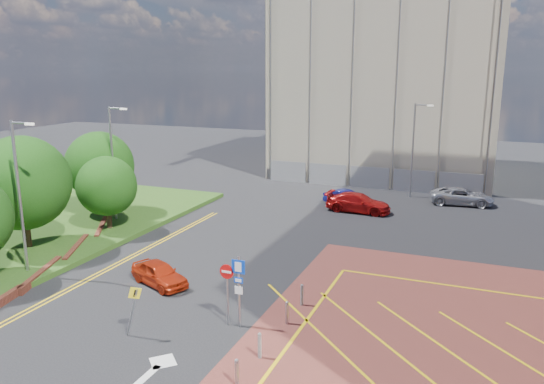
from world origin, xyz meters
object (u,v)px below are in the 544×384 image
Objects in this scene: car_silver_back at (462,196)px; tree_c at (107,186)px; warning_sign at (133,305)px; car_blue_back at (346,198)px; car_red_left at (159,273)px; lamp_back at (414,147)px; sign_cluster at (234,284)px; lamp_left_far at (113,159)px; lamp_left_near at (20,191)px; tree_b at (22,183)px; tree_d at (100,166)px; car_red_back at (358,203)px.

tree_c is at bearing 121.52° from car_silver_back.
warning_sign is 24.53m from car_blue_back.
car_red_left is at bearing 143.63° from car_silver_back.
car_silver_back is (21.77, 16.83, -2.51)m from tree_c.
lamp_back is 5.69m from car_silver_back.
lamp_left_far is at bearing 143.18° from sign_cluster.
tree_c is 0.61× the size of lamp_left_near.
lamp_left_near is (3.08, -3.00, 0.42)m from tree_b.
lamp_left_far is 27.40m from car_silver_back.
lamp_left_far is at bearing 70.61° from car_red_left.
car_blue_back is at bearing 31.58° from tree_d.
lamp_back is 1.62× the size of car_silver_back.
tree_b reaches higher than car_red_left.
lamp_left_near reaches higher than sign_cluster.
lamp_left_near is at bearing 175.44° from sign_cluster.
lamp_left_far is 3.56× the size of warning_sign.
warning_sign is at bearing 172.57° from car_red_back.
car_silver_back is (22.69, 14.83, -3.97)m from lamp_left_far.
car_blue_back is (12.05, 20.92, -4.04)m from lamp_left_near.
tree_d reaches higher than warning_sign.
tree_c is 10.77m from car_red_left.
warning_sign is (9.33, -3.45, -3.23)m from lamp_left_near.
car_silver_back is at bearing 33.17° from lamp_left_far.
sign_cluster reaches higher than warning_sign.
sign_cluster is 27.08m from car_silver_back.
car_silver_back is at bearing 29.17° from tree_d.
tree_c is at bearing 130.95° from car_red_back.
tree_b is 0.84× the size of lamp_left_near.
tree_c reaches higher than car_silver_back.
car_blue_back is at bearing 44.53° from tree_c.
lamp_back is (18.50, 16.00, -0.30)m from lamp_left_far.
car_blue_back is at bearing 108.18° from car_silver_back.
warning_sign is at bearing -103.69° from lamp_back.
car_blue_back is (13.13, 12.92, -2.57)m from tree_c.
lamp_back is 2.22× the size of car_red_left.
tree_c is 2.18× the size of warning_sign.
car_red_back is (6.20, 17.85, 0.11)m from car_red_left.
car_blue_back is at bearing 49.82° from tree_b.
tree_d is 19.64m from car_red_back.
car_blue_back is 0.76× the size of car_red_back.
tree_c is 15.57m from warning_sign.
lamp_back is at bearing 82.03° from sign_cluster.
car_red_back is (-3.13, -6.56, -3.64)m from lamp_back.
lamp_left_far reaches higher than car_blue_back.
car_red_left is 0.96× the size of car_blue_back.
lamp_left_near reaches higher than warning_sign.
car_blue_back is (14.05, 10.92, -4.04)m from lamp_left_far.
car_red_back is (1.32, -1.48, 0.10)m from car_blue_back.
lamp_back is (16.50, 26.00, -0.30)m from lamp_left_near.
tree_d is 15.03m from car_red_left.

